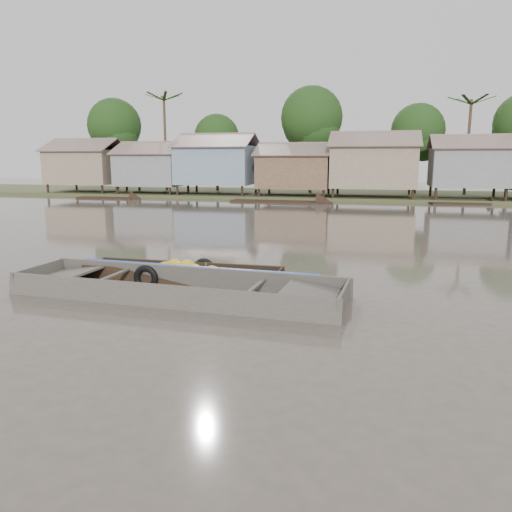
# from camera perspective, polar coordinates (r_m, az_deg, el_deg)

# --- Properties ---
(ground) EXTENTS (120.00, 120.00, 0.00)m
(ground) POSITION_cam_1_polar(r_m,az_deg,el_deg) (12.56, -0.40, -4.11)
(ground) COLOR #4A4339
(ground) RESTS_ON ground
(riverbank) EXTENTS (120.00, 12.47, 10.22)m
(riverbank) POSITION_cam_1_polar(r_m,az_deg,el_deg) (43.62, 14.06, 10.52)
(riverbank) COLOR #384723
(riverbank) RESTS_ON ground
(banana_boat) EXTENTS (5.52, 1.51, 0.76)m
(banana_boat) POSITION_cam_1_polar(r_m,az_deg,el_deg) (13.97, -8.70, -2.03)
(banana_boat) COLOR black
(banana_boat) RESTS_ON ground
(viewer_boat) EXTENTS (8.31, 2.61, 0.66)m
(viewer_boat) POSITION_cam_1_polar(r_m,az_deg,el_deg) (12.32, -8.73, -4.19)
(viewer_boat) COLOR #403B36
(viewer_boat) RESTS_ON ground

